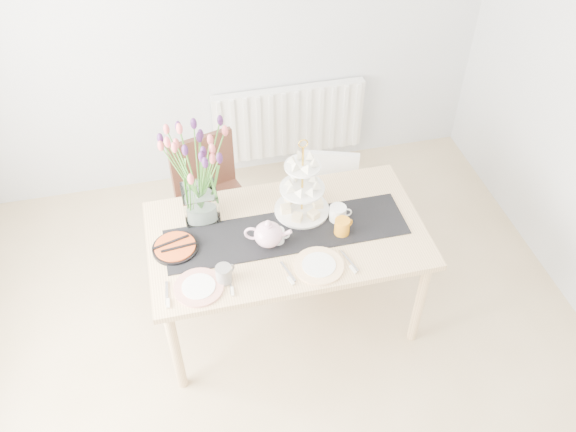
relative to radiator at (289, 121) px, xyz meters
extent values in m
plane|color=tan|center=(-0.50, -2.19, -0.45)|extent=(4.50, 4.50, 0.00)
plane|color=#B3B5B8|center=(-0.50, 0.06, 0.85)|extent=(4.00, 0.00, 4.00)
cube|color=white|center=(0.00, 0.00, 0.00)|extent=(1.20, 0.08, 0.60)
cube|color=tan|center=(-0.37, -1.49, 0.28)|extent=(1.60, 0.90, 0.04)
cylinder|color=tan|center=(-1.10, -1.87, -0.09)|extent=(0.06, 0.06, 0.71)
cylinder|color=tan|center=(0.36, -1.87, -0.09)|extent=(0.06, 0.06, 0.71)
cylinder|color=tan|center=(-1.10, -1.11, -0.09)|extent=(0.06, 0.06, 0.71)
cylinder|color=tan|center=(0.36, -1.11, -0.09)|extent=(0.06, 0.06, 0.71)
cube|color=#361913|center=(-0.70, -0.86, 0.01)|extent=(0.55, 0.55, 0.04)
cube|color=#361913|center=(-0.75, -0.67, 0.24)|extent=(0.44, 0.16, 0.42)
cylinder|color=#361913|center=(-0.82, -1.08, -0.23)|extent=(0.04, 0.04, 0.44)
cylinder|color=#361913|center=(-0.48, -0.99, -0.23)|extent=(0.04, 0.04, 0.44)
cylinder|color=#361913|center=(-0.92, -0.74, -0.23)|extent=(0.04, 0.04, 0.44)
cylinder|color=#361913|center=(-0.57, -0.64, -0.23)|extent=(0.04, 0.04, 0.44)
cube|color=silver|center=(0.03, -1.02, -0.06)|extent=(0.48, 0.48, 0.04)
cube|color=silver|center=(0.08, -0.86, 0.14)|extent=(0.37, 0.16, 0.36)
cylinder|color=silver|center=(-0.20, -1.13, -0.27)|extent=(0.04, 0.04, 0.37)
cylinder|color=silver|center=(0.14, -1.25, -0.27)|extent=(0.04, 0.04, 0.37)
cylinder|color=silver|center=(-0.08, -0.79, -0.27)|extent=(0.04, 0.04, 0.37)
cylinder|color=silver|center=(0.26, -0.91, -0.27)|extent=(0.04, 0.04, 0.37)
cube|color=black|center=(-0.37, -1.49, 0.30)|extent=(1.40, 0.35, 0.01)
cube|color=silver|center=(-0.82, -1.24, 0.40)|extent=(0.20, 0.20, 0.20)
cylinder|color=gold|center=(-0.24, -1.34, 0.54)|extent=(0.01, 0.01, 0.48)
cylinder|color=white|center=(-0.24, -1.34, 0.32)|extent=(0.33, 0.33, 0.01)
cylinder|color=white|center=(-0.24, -1.34, 0.49)|extent=(0.26, 0.26, 0.01)
cylinder|color=white|center=(-0.24, -1.34, 0.65)|extent=(0.21, 0.21, 0.01)
cylinder|color=white|center=(-0.05, -1.45, 0.35)|extent=(0.11, 0.11, 0.10)
cylinder|color=black|center=(-1.01, -1.48, 0.31)|extent=(0.26, 0.26, 0.02)
cylinder|color=#CF451D|center=(-1.01, -1.48, 0.33)|extent=(0.23, 0.23, 0.01)
cylinder|color=slate|center=(-0.77, -1.76, 0.35)|extent=(0.12, 0.12, 0.10)
cylinder|color=white|center=(-0.43, -1.55, 0.35)|extent=(0.08, 0.08, 0.09)
cylinder|color=orange|center=(-0.06, -1.57, 0.35)|extent=(0.12, 0.12, 0.11)
cylinder|color=silver|center=(-0.91, -1.78, 0.31)|extent=(0.29, 0.29, 0.01)
cylinder|color=white|center=(-0.25, -1.78, 0.31)|extent=(0.34, 0.34, 0.01)
camera|label=1|loc=(-0.93, -3.89, 2.82)|focal=38.00mm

